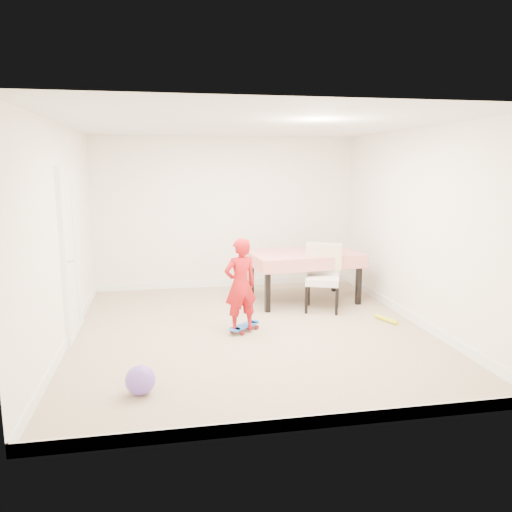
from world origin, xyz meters
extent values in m
plane|color=tan|center=(0.00, 0.00, 0.00)|extent=(5.00, 5.00, 0.00)
cube|color=silver|center=(0.00, 0.00, 2.58)|extent=(4.50, 5.00, 0.04)
cube|color=white|center=(0.00, 2.48, 1.30)|extent=(4.50, 0.04, 2.60)
cube|color=white|center=(0.00, -2.48, 1.30)|extent=(4.50, 0.04, 2.60)
cube|color=white|center=(-2.23, 0.00, 1.30)|extent=(0.04, 5.00, 2.60)
cube|color=white|center=(2.23, 0.00, 1.30)|extent=(0.04, 5.00, 2.60)
cube|color=white|center=(-2.22, 0.30, 1.02)|extent=(0.11, 0.94, 2.11)
cube|color=white|center=(0.00, 2.49, 0.06)|extent=(4.50, 0.02, 0.12)
cube|color=white|center=(0.00, -2.49, 0.06)|extent=(4.50, 0.02, 0.12)
cube|color=white|center=(-2.24, 0.00, 0.06)|extent=(0.02, 5.00, 0.12)
cube|color=white|center=(2.24, 0.00, 0.06)|extent=(0.02, 5.00, 0.12)
imported|color=red|center=(-0.14, -0.04, 0.60)|extent=(0.50, 0.40, 1.19)
sphere|color=#6F50C0|center=(-1.33, -1.60, 0.14)|extent=(0.28, 0.28, 0.28)
cylinder|color=yellow|center=(1.90, 0.06, 0.03)|extent=(0.20, 0.40, 0.06)
camera|label=1|loc=(-1.06, -6.09, 2.11)|focal=35.00mm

